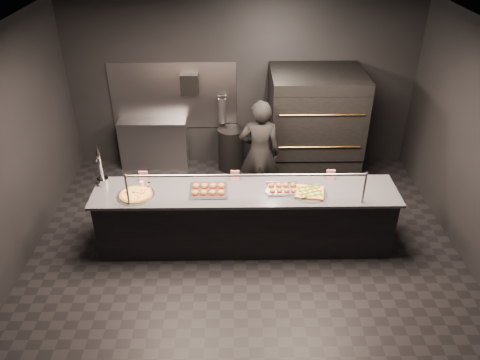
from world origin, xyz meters
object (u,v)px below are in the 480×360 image
at_px(beer_tap, 101,173).
at_px(worker, 259,153).
at_px(prep_shelf, 154,144).
at_px(slider_tray_b, 283,188).
at_px(round_pizza, 136,195).
at_px(square_pizza, 309,192).
at_px(pizza_oven, 314,127).
at_px(trash_bin, 231,149).
at_px(slider_tray_a, 208,190).
at_px(towel_dispenser, 190,84).
at_px(service_counter, 245,218).
at_px(fire_extinguisher, 222,110).

relative_size(beer_tap, worker, 0.34).
distance_m(prep_shelf, slider_tray_b, 3.16).
relative_size(round_pizza, square_pizza, 1.07).
xyz_separation_m(pizza_oven, trash_bin, (-1.40, 0.32, -0.58)).
xyz_separation_m(round_pizza, square_pizza, (2.30, 0.02, 0.00)).
distance_m(round_pizza, worker, 2.10).
height_order(beer_tap, worker, worker).
bearing_deg(square_pizza, slider_tray_a, 177.38).
bearing_deg(worker, towel_dispenser, -45.86).
relative_size(pizza_oven, slider_tray_b, 3.88).
distance_m(service_counter, square_pizza, 0.98).
relative_size(prep_shelf, square_pizza, 2.56).
relative_size(service_counter, prep_shelf, 3.42).
bearing_deg(fire_extinguisher, service_counter, -81.70).
xyz_separation_m(service_counter, pizza_oven, (1.20, 1.90, 0.50)).
height_order(towel_dispenser, slider_tray_b, towel_dispenser).
bearing_deg(worker, trash_bin, -65.72).
bearing_deg(fire_extinguisher, slider_tray_b, -70.45).
height_order(towel_dispenser, round_pizza, towel_dispenser).
height_order(pizza_oven, slider_tray_a, pizza_oven).
xyz_separation_m(trash_bin, worker, (0.45, -1.09, 0.49)).
bearing_deg(prep_shelf, square_pizza, -44.46).
bearing_deg(fire_extinguisher, trash_bin, -50.89).
bearing_deg(square_pizza, trash_bin, 114.57).
bearing_deg(beer_tap, towel_dispenser, 64.39).
distance_m(fire_extinguisher, beer_tap, 2.72).
distance_m(pizza_oven, worker, 1.23).
distance_m(fire_extinguisher, square_pizza, 2.76).
distance_m(pizza_oven, slider_tray_a, 2.56).
xyz_separation_m(pizza_oven, slider_tray_b, (-0.70, -1.89, -0.02)).
relative_size(fire_extinguisher, beer_tap, 0.84).
height_order(round_pizza, trash_bin, round_pizza).
relative_size(beer_tap, slider_tray_a, 1.17).
relative_size(towel_dispenser, round_pizza, 0.70).
height_order(slider_tray_a, trash_bin, slider_tray_a).
height_order(fire_extinguisher, trash_bin, fire_extinguisher).
height_order(prep_shelf, slider_tray_b, slider_tray_b).
relative_size(service_counter, slider_tray_a, 7.97).
distance_m(round_pizza, square_pizza, 2.30).
relative_size(pizza_oven, towel_dispenser, 5.46).
xyz_separation_m(prep_shelf, worker, (1.85, -1.19, 0.43)).
bearing_deg(round_pizza, prep_shelf, 93.55).
bearing_deg(beer_tap, fire_extinguisher, 53.99).
distance_m(trash_bin, worker, 1.28).
bearing_deg(pizza_oven, worker, -141.08).
relative_size(beer_tap, slider_tray_b, 1.23).
xyz_separation_m(round_pizza, worker, (1.70, 1.23, -0.06)).
height_order(fire_extinguisher, slider_tray_a, fire_extinguisher).
height_order(pizza_oven, prep_shelf, pizza_oven).
relative_size(prep_shelf, slider_tray_b, 2.44).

